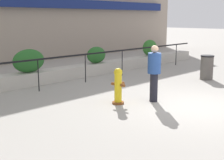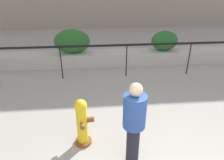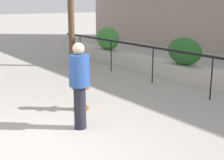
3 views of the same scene
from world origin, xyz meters
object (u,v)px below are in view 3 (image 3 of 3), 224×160
object	(u,v)px
hedge_bush_1	(184,51)
pedestrian	(79,81)
fire_hydrant	(81,87)
hedge_bush_0	(107,38)

from	to	relation	value
hedge_bush_1	pedestrian	distance (m)	4.99
hedge_bush_1	fire_hydrant	distance (m)	4.23
fire_hydrant	pedestrian	size ratio (longest dim) A/B	0.62
fire_hydrant	pedestrian	xyz separation A→B (m)	(0.95, -0.60, 0.44)
pedestrian	fire_hydrant	bearing A→B (deg)	147.62
hedge_bush_0	pedestrian	xyz separation A→B (m)	(5.60, -4.78, 0.02)
hedge_bush_1	pedestrian	size ratio (longest dim) A/B	0.75
hedge_bush_0	pedestrian	distance (m)	7.36
hedge_bush_0	fire_hydrant	xyz separation A→B (m)	(4.65, -4.18, -0.42)
hedge_bush_1	hedge_bush_0	bearing A→B (deg)	180.00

